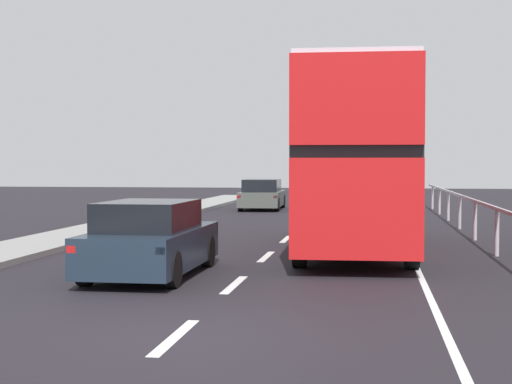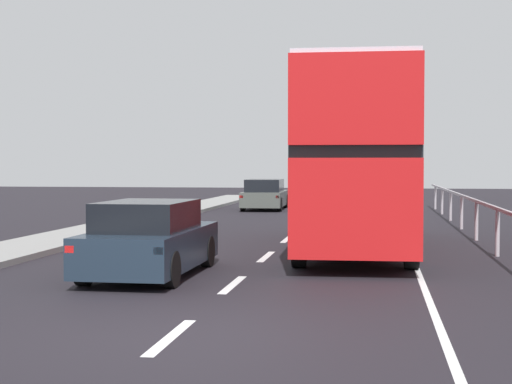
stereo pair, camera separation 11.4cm
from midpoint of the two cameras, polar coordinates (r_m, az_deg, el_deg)
The scene contains 6 objects.
ground_plane at distance 10.14m, azimuth -5.82°, elevation -10.41°, with size 73.09×120.00×0.10m, color black.
lane_paint_markings at distance 18.38m, azimuth 7.04°, elevation -4.63°, with size 3.47×46.00×0.01m.
bridge_side_railing at distance 18.85m, azimuth 17.08°, elevation -1.71°, with size 0.10×42.00×1.14m.
double_decker_bus_red at distance 19.51m, azimuth 7.08°, elevation 2.53°, with size 2.77×10.12×4.30m.
hatchback_car_near at distance 15.01m, azimuth -7.93°, elevation -3.50°, with size 1.80×4.23×1.44m.
sedan_car_ahead at distance 36.63m, azimuth 0.38°, elevation -0.22°, with size 1.97×4.57×1.43m.
Camera 1 is at (2.39, -9.61, 2.14)m, focal length 54.63 mm.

